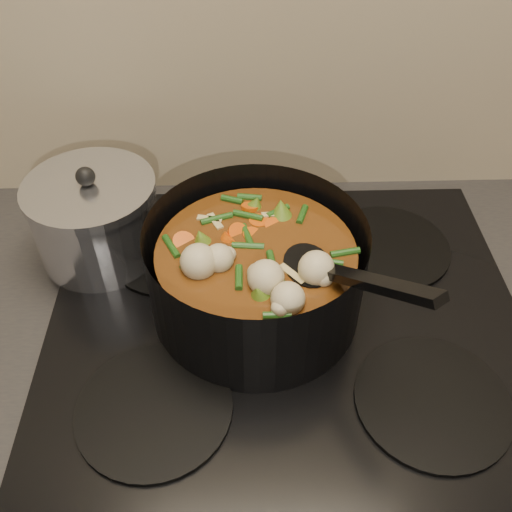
{
  "coord_description": "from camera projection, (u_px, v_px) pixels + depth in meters",
  "views": [
    {
      "loc": [
        -0.05,
        1.45,
        1.51
      ],
      "look_at": [
        -0.04,
        1.95,
        1.02
      ],
      "focal_mm": 40.0,
      "sensor_mm": 36.0,
      "label": 1
    }
  ],
  "objects": [
    {
      "name": "stockpot",
      "position": [
        256.0,
        274.0,
        0.72
      ],
      "size": [
        0.35,
        0.35,
        0.2
      ],
      "rotation": [
        0.0,
        0.0,
        0.39
      ],
      "color": "black",
      "rests_on": "stovetop"
    },
    {
      "name": "saucepan",
      "position": [
        96.0,
        219.0,
        0.8
      ],
      "size": [
        0.18,
        0.18,
        0.15
      ],
      "rotation": [
        0.0,
        0.0,
        -0.16
      ],
      "color": "silver",
      "rests_on": "stovetop"
    },
    {
      "name": "counter",
      "position": [
        277.0,
        479.0,
        1.08
      ],
      "size": [
        2.64,
        0.64,
        0.91
      ],
      "color": "brown",
      "rests_on": "ground"
    },
    {
      "name": "stovetop",
      "position": [
        286.0,
        323.0,
        0.75
      ],
      "size": [
        0.62,
        0.54,
        0.03
      ],
      "color": "black",
      "rests_on": "counter"
    }
  ]
}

